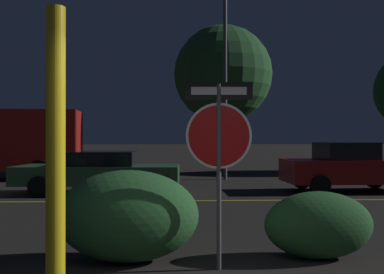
{
  "coord_description": "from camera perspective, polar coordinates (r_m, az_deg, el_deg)",
  "views": [
    {
      "loc": [
        -0.55,
        -3.35,
        1.65
      ],
      "look_at": [
        -0.17,
        5.39,
        1.69
      ],
      "focal_mm": 40.0,
      "sensor_mm": 36.0,
      "label": 1
    }
  ],
  "objects": [
    {
      "name": "hedge_bush_3",
      "position": [
        6.27,
        16.51,
        -11.18
      ],
      "size": [
        1.51,
        0.82,
        0.93
      ],
      "primitive_type": "ellipsoid",
      "color": "#285B2D",
      "rests_on": "ground_plane"
    },
    {
      "name": "stop_sign",
      "position": [
        5.42,
        3.6,
        0.0
      ],
      "size": [
        0.86,
        0.06,
        2.37
      ],
      "rotation": [
        0.0,
        0.0,
        -0.04
      ],
      "color": "#4C4C51",
      "rests_on": "ground_plane"
    },
    {
      "name": "tree_1",
      "position": [
        21.5,
        4.14,
        8.3
      ],
      "size": [
        4.86,
        4.86,
        7.29
      ],
      "color": "#422D1E",
      "rests_on": "ground_plane"
    },
    {
      "name": "yellow_pole_left",
      "position": [
        3.54,
        -17.73,
        -5.2
      ],
      "size": [
        0.15,
        0.15,
        2.69
      ],
      "primitive_type": "cylinder",
      "color": "yellow",
      "rests_on": "ground_plane"
    },
    {
      "name": "hedge_bush_2",
      "position": [
        5.91,
        -8.52,
        -10.35
      ],
      "size": [
        1.91,
        1.16,
        1.23
      ],
      "primitive_type": "ellipsoid",
      "color": "#285B2D",
      "rests_on": "ground_plane"
    },
    {
      "name": "passing_car_3",
      "position": [
        14.31,
        20.12,
        -3.81
      ],
      "size": [
        4.13,
        1.99,
        1.55
      ],
      "rotation": [
        0.0,
        0.0,
        -1.56
      ],
      "color": "maroon",
      "rests_on": "ground_plane"
    },
    {
      "name": "street_lamp",
      "position": [
        17.85,
        4.44,
        10.97
      ],
      "size": [
        0.44,
        0.44,
        8.25
      ],
      "color": "#4C4C51",
      "rests_on": "ground_plane"
    },
    {
      "name": "road_center_stripe",
      "position": [
        11.52,
        0.29,
        -8.49
      ],
      "size": [
        42.97,
        0.12,
        0.01
      ],
      "primitive_type": "cube",
      "color": "gold",
      "rests_on": "ground_plane"
    },
    {
      "name": "passing_car_2",
      "position": [
        13.27,
        -12.21,
        -4.54
      ],
      "size": [
        5.0,
        2.09,
        1.27
      ],
      "rotation": [
        0.0,
        0.0,
        1.53
      ],
      "color": "#335B38",
      "rests_on": "ground_plane"
    }
  ]
}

